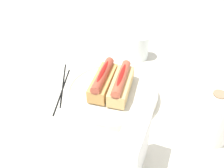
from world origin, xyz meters
The scene contains 9 objects.
ground_plane centered at (0.00, 0.00, 0.00)m, with size 2.40×2.40×0.00m, color silver.
serving_bowl centered at (0.02, 0.02, 0.02)m, with size 0.27×0.27×0.03m.
hotdog_front centered at (0.02, -0.01, 0.06)m, with size 0.15×0.06×0.06m.
hotdog_back centered at (0.02, 0.05, 0.06)m, with size 0.15×0.06×0.06m.
water_glass centered at (-0.22, 0.04, 0.04)m, with size 0.07×0.07×0.09m.
paper_towel_roll centered at (0.07, 0.29, 0.07)m, with size 0.11×0.11×0.13m.
napkin_box centered at (0.24, 0.14, 0.07)m, with size 0.11×0.04×0.15m, color white.
chopstick_near centered at (0.04, -0.14, 0.00)m, with size 0.01×0.01×0.22m, color black.
chopstick_far centered at (0.01, -0.15, 0.00)m, with size 0.01×0.01×0.22m, color black.
Camera 1 is at (0.53, 0.19, 0.49)m, focal length 38.04 mm.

